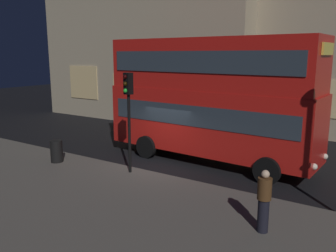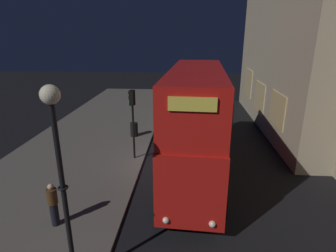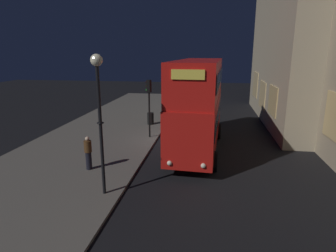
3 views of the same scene
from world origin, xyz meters
The scene contains 7 objects.
ground_plane centered at (0.00, 0.00, 0.00)m, with size 80.00×80.00×0.00m, color black.
sidewalk_slab centered at (0.00, -4.98, 0.06)m, with size 44.00×8.41×0.12m, color #5B564F.
double_decker_bus centered at (1.49, 2.14, 3.13)m, with size 9.98×3.22×5.59m.
traffic_light_near_kerb centered at (-0.35, -1.36, 3.05)m, with size 0.37×0.39×4.07m.
street_lamp centered at (8.28, -1.50, 4.31)m, with size 0.48×0.48×5.87m.
pedestrian centered at (5.86, -3.24, 1.02)m, with size 0.38×0.38×1.77m.
litter_bin centered at (-4.01, -2.06, 0.62)m, with size 0.54×0.54×0.99m, color black.
Camera 2 is at (14.40, 1.71, 7.08)m, focal length 29.35 mm.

